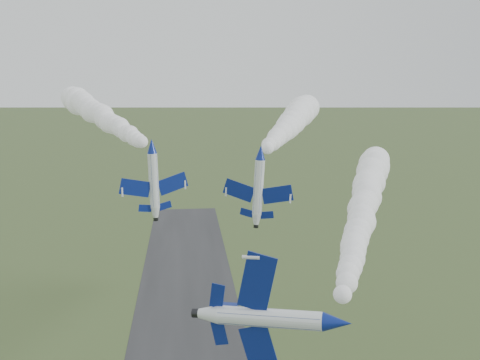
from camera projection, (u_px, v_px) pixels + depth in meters
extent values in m
cylinder|color=white|center=(337.00, 323.00, 45.03)|extent=(4.99, 9.31, 1.75)
cone|color=navy|center=(330.00, 357.00, 39.45)|extent=(2.51, 2.90, 1.75)
cone|color=white|center=(343.00, 297.00, 50.39)|extent=(2.35, 2.49, 1.75)
cylinder|color=black|center=(343.00, 292.00, 51.44)|extent=(1.06, 0.94, 0.88)
ellipsoid|color=black|center=(343.00, 336.00, 42.59)|extent=(2.24, 3.40, 1.16)
cube|color=navy|center=(335.00, 281.00, 45.34)|extent=(1.35, 2.63, 5.10)
cube|color=navy|center=(337.00, 354.00, 46.48)|extent=(1.35, 2.63, 5.10)
cube|color=navy|center=(341.00, 283.00, 49.14)|extent=(0.65, 1.22, 2.22)
cube|color=navy|center=(342.00, 319.00, 49.75)|extent=(0.65, 1.22, 2.22)
cube|color=navy|center=(357.00, 303.00, 48.81)|extent=(2.92, 2.53, 0.26)
cylinder|color=white|center=(152.00, 146.00, 71.58)|extent=(3.79, 7.45, 1.36)
cone|color=navy|center=(162.00, 150.00, 67.43)|extent=(1.94, 2.29, 1.36)
cone|color=white|center=(143.00, 143.00, 75.57)|extent=(1.82, 1.96, 1.36)
cylinder|color=black|center=(141.00, 142.00, 76.36)|extent=(0.83, 0.73, 0.69)
ellipsoid|color=black|center=(156.00, 144.00, 69.79)|extent=(1.71, 2.70, 0.91)
cube|color=navy|center=(131.00, 148.00, 71.12)|extent=(4.55, 3.37, 0.23)
cube|color=navy|center=(169.00, 145.00, 73.35)|extent=(4.55, 3.37, 0.23)
cube|color=navy|center=(134.00, 144.00, 74.27)|extent=(1.99, 1.51, 0.13)
cube|color=navy|center=(154.00, 143.00, 75.47)|extent=(1.99, 1.51, 0.13)
cube|color=navy|center=(144.00, 135.00, 74.46)|extent=(0.62, 1.38, 1.95)
cylinder|color=white|center=(261.00, 153.00, 72.78)|extent=(3.94, 7.68, 1.44)
cone|color=navy|center=(253.00, 158.00, 68.18)|extent=(2.03, 2.37, 1.44)
cone|color=white|center=(267.00, 148.00, 77.22)|extent=(1.91, 2.03, 1.44)
cylinder|color=black|center=(268.00, 148.00, 78.08)|extent=(0.87, 0.76, 0.73)
ellipsoid|color=black|center=(258.00, 151.00, 70.81)|extent=(1.79, 2.79, 0.96)
cube|color=navy|center=(242.00, 151.00, 74.11)|extent=(4.68, 3.47, 0.36)
cube|color=navy|center=(281.00, 155.00, 72.90)|extent=(4.68, 3.47, 0.36)
cube|color=navy|center=(256.00, 148.00, 76.76)|extent=(2.05, 1.56, 0.19)
cube|color=navy|center=(276.00, 150.00, 76.11)|extent=(2.05, 1.56, 0.19)
cube|color=navy|center=(266.00, 141.00, 75.99)|extent=(0.70, 1.45, 2.01)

